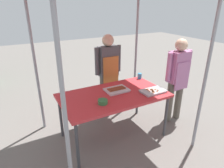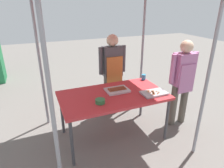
% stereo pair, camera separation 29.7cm
% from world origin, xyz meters
% --- Properties ---
extents(ground_plane, '(18.00, 18.00, 0.00)m').
position_xyz_m(ground_plane, '(0.00, 0.00, 0.00)').
color(ground_plane, '#66605B').
extents(stall_table, '(1.60, 0.90, 0.75)m').
position_xyz_m(stall_table, '(0.00, 0.00, 0.70)').
color(stall_table, '#C63338').
rests_on(stall_table, ground).
extents(tray_grilled_sausages, '(0.36, 0.27, 0.05)m').
position_xyz_m(tray_grilled_sausages, '(0.10, 0.08, 0.77)').
color(tray_grilled_sausages, silver).
rests_on(tray_grilled_sausages, stall_table).
extents(tray_meat_skewers, '(0.39, 0.24, 0.04)m').
position_xyz_m(tray_meat_skewers, '(0.57, -0.23, 0.77)').
color(tray_meat_skewers, '#ADADB2').
rests_on(tray_meat_skewers, stall_table).
extents(condiment_bowl, '(0.14, 0.14, 0.06)m').
position_xyz_m(condiment_bowl, '(-0.28, -0.19, 0.78)').
color(condiment_bowl, '#33723F').
rests_on(condiment_bowl, stall_table).
extents(drink_cup_near_edge, '(0.07, 0.07, 0.10)m').
position_xyz_m(drink_cup_near_edge, '(0.73, 0.35, 0.80)').
color(drink_cup_near_edge, '#338CBF').
rests_on(drink_cup_near_edge, stall_table).
extents(vendor_woman, '(0.52, 0.22, 1.53)m').
position_xyz_m(vendor_woman, '(0.28, 0.71, 0.90)').
color(vendor_woman, '#595147').
rests_on(vendor_woman, ground).
extents(customer_nearby, '(0.52, 0.22, 1.50)m').
position_xyz_m(customer_nearby, '(1.21, -0.09, 0.88)').
color(customer_nearby, '#595147').
rests_on(customer_nearby, ground).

